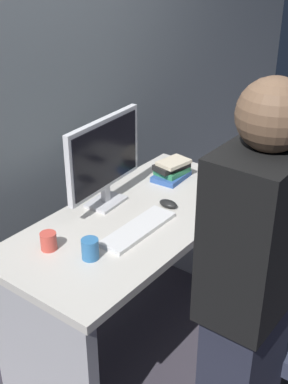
# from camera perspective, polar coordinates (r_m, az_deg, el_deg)

# --- Properties ---
(ground_plane) EXTENTS (9.00, 9.00, 0.00)m
(ground_plane) POSITION_cam_1_polar(r_m,az_deg,el_deg) (2.94, -0.80, -15.34)
(ground_plane) COLOR #3D3842
(wall_back) EXTENTS (6.40, 0.10, 3.00)m
(wall_back) POSITION_cam_1_polar(r_m,az_deg,el_deg) (2.73, -14.08, 16.20)
(wall_back) COLOR gray
(wall_back) RESTS_ON ground
(desk) EXTENTS (1.44, 0.69, 0.74)m
(desk) POSITION_cam_1_polar(r_m,az_deg,el_deg) (2.62, -0.88, -7.08)
(desk) COLOR beige
(desk) RESTS_ON ground
(office_chair) EXTENTS (0.52, 0.52, 0.94)m
(office_chair) POSITION_cam_1_polar(r_m,az_deg,el_deg) (2.39, 14.04, -14.71)
(office_chair) COLOR black
(office_chair) RESTS_ON ground
(person_at_desk) EXTENTS (0.40, 0.24, 1.64)m
(person_at_desk) POSITION_cam_1_polar(r_m,az_deg,el_deg) (1.84, 11.81, -12.28)
(person_at_desk) COLOR #262838
(person_at_desk) RESTS_ON ground
(monitor) EXTENTS (0.54, 0.15, 0.46)m
(monitor) POSITION_cam_1_polar(r_m,az_deg,el_deg) (2.50, -4.45, 3.88)
(monitor) COLOR silver
(monitor) RESTS_ON desk
(keyboard) EXTENTS (0.43, 0.13, 0.02)m
(keyboard) POSITION_cam_1_polar(r_m,az_deg,el_deg) (2.37, -0.64, -4.17)
(keyboard) COLOR white
(keyboard) RESTS_ON desk
(mouse) EXTENTS (0.06, 0.10, 0.03)m
(mouse) POSITION_cam_1_polar(r_m,az_deg,el_deg) (2.57, 2.73, -1.32)
(mouse) COLOR black
(mouse) RESTS_ON desk
(cup_near_keyboard) EXTENTS (0.08, 0.08, 0.09)m
(cup_near_keyboard) POSITION_cam_1_polar(r_m,az_deg,el_deg) (2.18, -6.07, -6.38)
(cup_near_keyboard) COLOR #3372B2
(cup_near_keyboard) RESTS_ON desk
(cup_by_monitor) EXTENTS (0.07, 0.07, 0.08)m
(cup_by_monitor) POSITION_cam_1_polar(r_m,az_deg,el_deg) (2.27, -10.67, -5.44)
(cup_by_monitor) COLOR #D84C3F
(cup_by_monitor) RESTS_ON desk
(book_stack) EXTENTS (0.22, 0.17, 0.11)m
(book_stack) POSITION_cam_1_polar(r_m,az_deg,el_deg) (2.85, 3.15, 2.46)
(book_stack) COLOR #3359A5
(book_stack) RESTS_ON desk
(cell_phone) EXTENTS (0.10, 0.16, 0.01)m
(cell_phone) POSITION_cam_1_polar(r_m,az_deg,el_deg) (2.73, 8.36, -0.08)
(cell_phone) COLOR black
(cell_phone) RESTS_ON desk
(handbag) EXTENTS (0.34, 0.14, 0.38)m
(handbag) POSITION_cam_1_polar(r_m,az_deg,el_deg) (3.17, 14.50, -9.52)
(handbag) COLOR brown
(handbag) RESTS_ON ground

